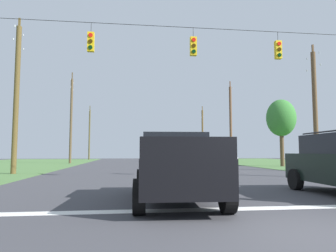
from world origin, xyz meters
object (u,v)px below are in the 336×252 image
at_px(overhead_signal_span, 186,89).
at_px(utility_pole_distant_right, 71,118).
at_px(distant_car_crossing_white, 204,160).
at_px(utility_pole_far_right, 231,123).
at_px(utility_pole_distant_left, 89,133).
at_px(pickup_truck, 175,167).
at_px(tree_roadside_right, 281,118).
at_px(utility_pole_near_left, 203,133).
at_px(utility_pole_mid_right, 315,108).
at_px(utility_pole_far_left, 16,95).

xyz_separation_m(overhead_signal_span, utility_pole_distant_right, (-9.74, 23.15, 0.91)).
bearing_deg(distant_car_crossing_white, utility_pole_far_right, 65.93).
height_order(utility_pole_far_right, utility_pole_distant_left, utility_pole_far_right).
bearing_deg(distant_car_crossing_white, pickup_truck, -107.31).
bearing_deg(pickup_truck, overhead_signal_span, 76.69).
bearing_deg(utility_pole_far_right, distant_car_crossing_white, -114.07).
bearing_deg(tree_roadside_right, utility_pole_distant_right, 154.56).
distance_m(overhead_signal_span, pickup_truck, 7.13).
distance_m(utility_pole_distant_left, tree_roadside_right, 34.71).
xyz_separation_m(overhead_signal_span, utility_pole_far_right, (10.41, 24.14, 0.61)).
bearing_deg(pickup_truck, utility_pole_far_right, 68.58).
bearing_deg(utility_pole_near_left, pickup_truck, -104.42).
distance_m(utility_pole_mid_right, utility_pole_far_left, 20.60).
height_order(utility_pole_mid_right, utility_pole_far_right, utility_pole_far_right).
bearing_deg(utility_pole_mid_right, utility_pole_far_left, -178.58).
height_order(overhead_signal_span, pickup_truck, overhead_signal_span).
bearing_deg(utility_pole_distant_right, utility_pole_far_left, -90.49).
relative_size(utility_pole_far_left, utility_pole_distant_right, 0.91).
distance_m(overhead_signal_span, utility_pole_near_left, 41.77).
relative_size(distant_car_crossing_white, utility_pole_distant_right, 0.40).
relative_size(utility_pole_mid_right, utility_pole_distant_right, 0.85).
bearing_deg(utility_pole_mid_right, distant_car_crossing_white, 179.07).
height_order(utility_pole_distant_left, tree_roadside_right, utility_pole_distant_left).
distance_m(distant_car_crossing_white, utility_pole_far_left, 12.96).
bearing_deg(pickup_truck, utility_pole_distant_left, 100.16).
bearing_deg(utility_pole_far_left, utility_pole_far_right, 42.57).
bearing_deg(utility_pole_distant_left, utility_pole_distant_right, -90.05).
height_order(utility_pole_mid_right, utility_pole_far_left, utility_pole_far_left).
distance_m(utility_pole_far_right, utility_pole_distant_right, 20.18).
height_order(overhead_signal_span, tree_roadside_right, overhead_signal_span).
height_order(pickup_truck, utility_pole_distant_right, utility_pole_distant_right).
bearing_deg(tree_roadside_right, utility_pole_near_left, 92.36).
xyz_separation_m(utility_pole_far_right, utility_pole_distant_left, (-20.14, 16.18, -0.54)).
height_order(utility_pole_near_left, tree_roadside_right, utility_pole_near_left).
height_order(overhead_signal_span, utility_pole_near_left, utility_pole_near_left).
xyz_separation_m(distant_car_crossing_white, utility_pole_mid_right, (8.33, -0.13, 3.80)).
bearing_deg(utility_pole_distant_right, distant_car_crossing_white, -54.56).
bearing_deg(utility_pole_far_right, utility_pole_mid_right, -89.09).
bearing_deg(utility_pole_distant_left, utility_pole_far_right, -38.78).
bearing_deg(utility_pole_distant_left, tree_roadside_right, -51.99).
relative_size(utility_pole_far_right, utility_pole_distant_left, 1.13).
relative_size(utility_pole_distant_right, utility_pole_distant_left, 1.16).
relative_size(utility_pole_mid_right, utility_pole_far_right, 0.87).
xyz_separation_m(utility_pole_near_left, utility_pole_distant_left, (-20.25, -0.10, -0.17)).
height_order(distant_car_crossing_white, tree_roadside_right, tree_roadside_right).
height_order(utility_pole_distant_right, tree_roadside_right, utility_pole_distant_right).
xyz_separation_m(overhead_signal_span, utility_pole_far_left, (-9.89, 5.49, 0.45)).
relative_size(utility_pole_mid_right, utility_pole_near_left, 0.95).
distance_m(distant_car_crossing_white, utility_pole_mid_right, 9.16).
bearing_deg(utility_pole_mid_right, utility_pole_distant_left, 120.76).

